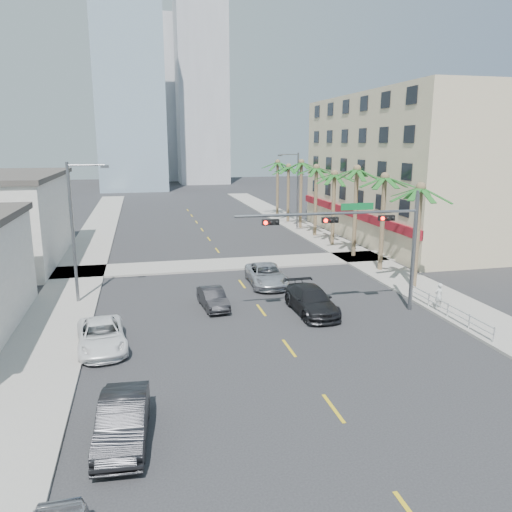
{
  "coord_description": "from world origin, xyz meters",
  "views": [
    {
      "loc": [
        -6.93,
        -18.54,
        10.15
      ],
      "look_at": [
        -0.36,
        9.86,
        3.5
      ],
      "focal_mm": 35.0,
      "sensor_mm": 36.0,
      "label": 1
    }
  ],
  "objects_px": {
    "car_lane_center": "(266,275)",
    "car_parked_mid": "(123,421)",
    "car_lane_right": "(311,300)",
    "car_lane_left": "(213,298)",
    "pedestrian": "(439,296)",
    "car_parked_far": "(101,336)",
    "traffic_signal_mast": "(366,232)"
  },
  "relations": [
    {
      "from": "car_lane_right",
      "to": "car_lane_center",
      "type": "bearing_deg",
      "value": 99.02
    },
    {
      "from": "car_lane_center",
      "to": "car_parked_mid",
      "type": "bearing_deg",
      "value": -115.81
    },
    {
      "from": "car_parked_far",
      "to": "car_lane_center",
      "type": "bearing_deg",
      "value": 34.09
    },
    {
      "from": "car_parked_mid",
      "to": "car_lane_right",
      "type": "bearing_deg",
      "value": 49.93
    },
    {
      "from": "car_parked_mid",
      "to": "car_lane_center",
      "type": "xyz_separation_m",
      "value": [
        9.62,
        17.79,
        -0.01
      ]
    },
    {
      "from": "car_parked_far",
      "to": "car_lane_left",
      "type": "height_order",
      "value": "car_parked_far"
    },
    {
      "from": "car_parked_mid",
      "to": "car_lane_right",
      "type": "xyz_separation_m",
      "value": [
        10.79,
        11.27,
        0.01
      ]
    },
    {
      "from": "traffic_signal_mast",
      "to": "car_parked_far",
      "type": "bearing_deg",
      "value": -172.81
    },
    {
      "from": "car_lane_left",
      "to": "car_lane_center",
      "type": "height_order",
      "value": "car_lane_center"
    },
    {
      "from": "car_parked_mid",
      "to": "car_parked_far",
      "type": "distance_m",
      "value": 8.54
    },
    {
      "from": "car_parked_mid",
      "to": "pedestrian",
      "type": "bearing_deg",
      "value": 31.78
    },
    {
      "from": "pedestrian",
      "to": "car_parked_mid",
      "type": "bearing_deg",
      "value": 18.01
    },
    {
      "from": "traffic_signal_mast",
      "to": "car_lane_left",
      "type": "bearing_deg",
      "value": 159.76
    },
    {
      "from": "car_lane_right",
      "to": "car_parked_mid",
      "type": "bearing_deg",
      "value": -134.97
    },
    {
      "from": "car_parked_mid",
      "to": "car_lane_center",
      "type": "distance_m",
      "value": 20.22
    },
    {
      "from": "car_parked_mid",
      "to": "car_lane_left",
      "type": "bearing_deg",
      "value": 73.08
    },
    {
      "from": "car_lane_left",
      "to": "car_lane_center",
      "type": "xyz_separation_m",
      "value": [
        4.53,
        4.27,
        0.13
      ]
    },
    {
      "from": "car_lane_left",
      "to": "car_lane_right",
      "type": "bearing_deg",
      "value": -27.18
    },
    {
      "from": "car_parked_mid",
      "to": "traffic_signal_mast",
      "type": "bearing_deg",
      "value": 40.71
    },
    {
      "from": "traffic_signal_mast",
      "to": "car_lane_left",
      "type": "height_order",
      "value": "traffic_signal_mast"
    },
    {
      "from": "car_lane_center",
      "to": "car_lane_right",
      "type": "height_order",
      "value": "car_lane_right"
    },
    {
      "from": "car_lane_left",
      "to": "pedestrian",
      "type": "xyz_separation_m",
      "value": [
        13.49,
        -3.6,
        0.32
      ]
    },
    {
      "from": "car_parked_mid",
      "to": "pedestrian",
      "type": "xyz_separation_m",
      "value": [
        18.58,
        9.91,
        0.18
      ]
    },
    {
      "from": "traffic_signal_mast",
      "to": "car_lane_left",
      "type": "distance_m",
      "value": 10.2
    },
    {
      "from": "car_lane_center",
      "to": "car_lane_right",
      "type": "relative_size",
      "value": 1.01
    },
    {
      "from": "car_parked_far",
      "to": "pedestrian",
      "type": "xyz_separation_m",
      "value": [
        19.85,
        1.47,
        0.26
      ]
    },
    {
      "from": "car_lane_right",
      "to": "pedestrian",
      "type": "relative_size",
      "value": 3.37
    },
    {
      "from": "car_lane_center",
      "to": "car_lane_right",
      "type": "distance_m",
      "value": 6.62
    },
    {
      "from": "car_parked_mid",
      "to": "car_lane_right",
      "type": "relative_size",
      "value": 0.86
    },
    {
      "from": "car_lane_right",
      "to": "car_lane_left",
      "type": "bearing_deg",
      "value": 157.34
    },
    {
      "from": "pedestrian",
      "to": "car_lane_right",
      "type": "bearing_deg",
      "value": -19.98
    },
    {
      "from": "car_lane_left",
      "to": "pedestrian",
      "type": "height_order",
      "value": "pedestrian"
    }
  ]
}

